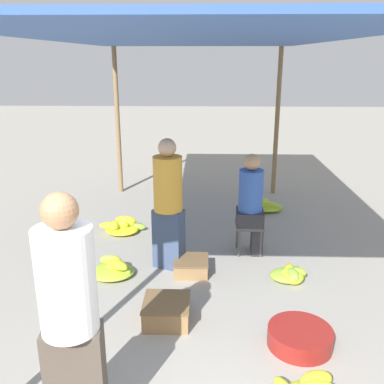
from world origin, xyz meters
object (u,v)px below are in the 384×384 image
at_px(vendor_seated, 252,203).
at_px(banana_pile_right_2, 266,207).
at_px(crate_mid, 191,266).
at_px(vendor_foreground, 70,316).
at_px(crate_near, 167,311).
at_px(stool, 249,229).
at_px(banana_pile_right_1, 291,275).
at_px(shopper_walking_mid, 168,203).
at_px(banana_pile_left_0, 113,269).
at_px(banana_pile_left_1, 122,226).
at_px(basin_black, 300,337).

height_order(vendor_seated, banana_pile_right_2, vendor_seated).
relative_size(vendor_seated, crate_mid, 3.28).
xyz_separation_m(vendor_foreground, crate_near, (0.48, 1.23, -0.76)).
relative_size(stool, banana_pile_right_1, 0.92).
xyz_separation_m(banana_pile_right_2, crate_near, (-1.35, -3.09, 0.04)).
relative_size(vendor_seated, shopper_walking_mid, 0.83).
bearing_deg(banana_pile_left_0, crate_mid, 3.93).
height_order(stool, vendor_seated, vendor_seated).
xyz_separation_m(banana_pile_left_0, banana_pile_right_2, (2.05, 2.19, -0.01)).
height_order(vendor_seated, crate_near, vendor_seated).
bearing_deg(banana_pile_left_1, shopper_walking_mid, -53.79).
relative_size(banana_pile_left_1, banana_pile_right_2, 1.21).
relative_size(basin_black, banana_pile_right_2, 1.05).
bearing_deg(crate_mid, vendor_foreground, -107.36).
bearing_deg(vendor_seated, vendor_foreground, -117.05).
height_order(banana_pile_left_1, crate_near, crate_near).
height_order(vendor_foreground, shopper_walking_mid, vendor_foreground).
xyz_separation_m(vendor_seated, banana_pile_right_1, (0.39, -0.71, -0.60)).
bearing_deg(vendor_foreground, vendor_seated, 62.95).
height_order(stool, crate_near, stool).
bearing_deg(banana_pile_right_2, stool, -105.75).
xyz_separation_m(vendor_seated, banana_pile_right_2, (0.42, 1.54, -0.60)).
bearing_deg(banana_pile_left_1, banana_pile_right_1, -31.34).
bearing_deg(banana_pile_left_0, shopper_walking_mid, 18.98).
height_order(banana_pile_right_1, crate_mid, crate_mid).
distance_m(banana_pile_right_2, crate_near, 3.37).
distance_m(vendor_foreground, crate_mid, 2.42).
height_order(basin_black, banana_pile_left_1, banana_pile_left_1).
bearing_deg(banana_pile_left_1, basin_black, -50.75).
xyz_separation_m(vendor_foreground, banana_pile_right_1, (1.81, 2.06, -0.81)).
relative_size(stool, basin_black, 0.69).
relative_size(vendor_foreground, vendor_seated, 1.30).
bearing_deg(banana_pile_left_0, banana_pile_left_1, 95.82).
xyz_separation_m(basin_black, crate_mid, (-0.98, 1.27, 0.01)).
bearing_deg(crate_mid, shopper_walking_mid, 150.37).
height_order(vendor_seated, banana_pile_left_0, vendor_seated).
xyz_separation_m(vendor_foreground, banana_pile_left_0, (-0.21, 2.12, -0.79)).
bearing_deg(stool, banana_pile_left_1, 161.10).
distance_m(vendor_foreground, banana_pile_left_1, 3.47).
height_order(banana_pile_left_0, shopper_walking_mid, shopper_walking_mid).
height_order(stool, shopper_walking_mid, shopper_walking_mid).
distance_m(vendor_seated, shopper_walking_mid, 1.10).
xyz_separation_m(stool, banana_pile_right_1, (0.41, -0.71, -0.25)).
height_order(basin_black, crate_near, crate_near).
distance_m(banana_pile_right_2, shopper_walking_mid, 2.54).
bearing_deg(banana_pile_left_0, banana_pile_right_1, -1.79).
xyz_separation_m(banana_pile_left_1, shopper_walking_mid, (0.75, -1.03, 0.72)).
height_order(vendor_foreground, banana_pile_left_0, vendor_foreground).
bearing_deg(banana_pile_left_1, stool, -18.90).
bearing_deg(crate_near, crate_mid, 77.96).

